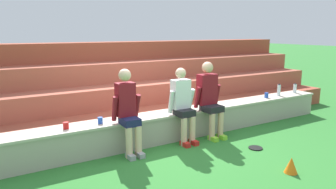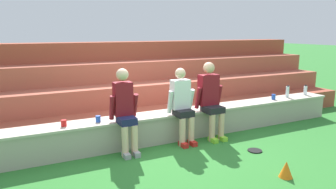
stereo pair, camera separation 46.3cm
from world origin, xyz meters
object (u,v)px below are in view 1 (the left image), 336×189
(person_left_of_center, at_px, (183,104))
(plastic_cup_right_end, at_px, (266,95))
(plastic_cup_left_end, at_px, (66,126))
(sports_cone, at_px, (291,165))
(frisbee, at_px, (255,148))
(water_bottle_near_right, at_px, (279,90))
(person_center, at_px, (210,97))
(water_bottle_near_left, at_px, (295,88))
(plastic_cup_middle, at_px, (100,120))
(person_far_left, at_px, (128,110))

(person_left_of_center, xyz_separation_m, plastic_cup_right_end, (2.48, 0.25, -0.15))
(plastic_cup_left_end, bearing_deg, sports_cone, -38.87)
(plastic_cup_left_end, height_order, frisbee, plastic_cup_left_end)
(water_bottle_near_right, relative_size, sports_cone, 1.18)
(plastic_cup_left_end, bearing_deg, person_center, -4.61)
(water_bottle_near_left, bearing_deg, plastic_cup_left_end, -179.29)
(water_bottle_near_left, xyz_separation_m, water_bottle_near_right, (-0.62, -0.03, 0.02))
(water_bottle_near_left, relative_size, plastic_cup_middle, 2.19)
(person_left_of_center, bearing_deg, water_bottle_near_right, 5.36)
(water_bottle_near_left, distance_m, plastic_cup_left_end, 5.59)
(sports_cone, bearing_deg, plastic_cup_left_end, 141.13)
(person_far_left, bearing_deg, sports_cone, -48.54)
(plastic_cup_middle, bearing_deg, water_bottle_near_left, 0.77)
(person_far_left, bearing_deg, plastic_cup_right_end, 3.76)
(water_bottle_near_right, bearing_deg, plastic_cup_right_end, -176.32)
(plastic_cup_left_end, relative_size, plastic_cup_middle, 1.00)
(water_bottle_near_left, xyz_separation_m, sports_cone, (-2.93, -2.21, -0.51))
(water_bottle_near_left, bearing_deg, frisbee, -154.59)
(sports_cone, bearing_deg, person_far_left, 131.46)
(person_far_left, distance_m, person_center, 1.71)
(person_left_of_center, bearing_deg, plastic_cup_right_end, 5.67)
(person_left_of_center, bearing_deg, person_center, 1.46)
(person_far_left, height_order, plastic_cup_right_end, person_far_left)
(plastic_cup_left_end, bearing_deg, person_far_left, -12.90)
(water_bottle_near_right, height_order, plastic_cup_middle, water_bottle_near_right)
(water_bottle_near_right, height_order, frisbee, water_bottle_near_right)
(person_left_of_center, xyz_separation_m, water_bottle_near_right, (2.92, 0.27, -0.07))
(person_center, distance_m, plastic_cup_right_end, 1.87)
(person_far_left, relative_size, plastic_cup_left_end, 13.23)
(person_center, xyz_separation_m, plastic_cup_left_end, (-2.67, 0.22, -0.20))
(sports_cone, bearing_deg, plastic_cup_right_end, 49.20)
(person_far_left, height_order, frisbee, person_far_left)
(person_far_left, distance_m, water_bottle_near_left, 4.64)
(person_center, distance_m, frisbee, 1.27)
(person_far_left, height_order, person_left_of_center, person_far_left)
(water_bottle_near_right, relative_size, plastic_cup_right_end, 2.37)
(plastic_cup_right_end, bearing_deg, person_center, -172.92)
(plastic_cup_right_end, distance_m, plastic_cup_middle, 3.96)
(person_far_left, bearing_deg, person_center, 0.14)
(person_far_left, bearing_deg, person_left_of_center, -0.63)
(plastic_cup_middle, height_order, sports_cone, plastic_cup_middle)
(person_far_left, xyz_separation_m, water_bottle_near_right, (4.01, 0.26, -0.10))
(water_bottle_near_left, xyz_separation_m, plastic_cup_right_end, (-1.07, -0.06, -0.05))
(water_bottle_near_left, xyz_separation_m, plastic_cup_middle, (-5.03, -0.07, -0.06))
(person_far_left, bearing_deg, frisbee, -25.92)
(person_center, height_order, sports_cone, person_center)
(water_bottle_near_left, relative_size, frisbee, 0.96)
(plastic_cup_right_end, bearing_deg, plastic_cup_middle, -179.83)
(person_center, xyz_separation_m, frisbee, (0.28, -0.97, -0.77))
(plastic_cup_right_end, relative_size, plastic_cup_middle, 1.10)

